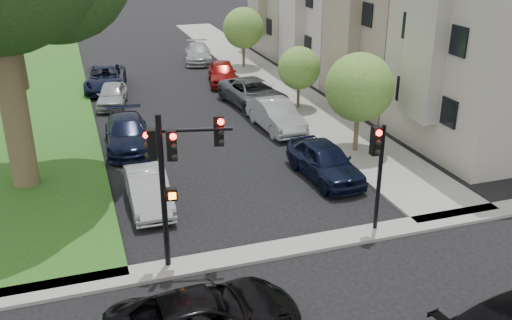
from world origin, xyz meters
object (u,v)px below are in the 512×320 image
object	(u,v)px
car_parked_0	(325,161)
car_parked_7	(112,95)
car_cross_near	(205,317)
car_parked_6	(127,133)
car_parked_5	(148,190)
car_parked_8	(106,78)
traffic_signal_secondary	(378,159)
small_tree_a	(359,87)
traffic_signal_main	(175,163)
car_parked_1	(276,115)
car_parked_3	(222,73)
car_parked_4	(198,53)
small_tree_b	(299,68)
car_parked_2	(254,93)
small_tree_c	(243,28)

from	to	relation	value
car_parked_0	car_parked_7	bearing A→B (deg)	116.06
car_cross_near	car_parked_6	bearing A→B (deg)	-1.47
car_parked_7	car_parked_0	bearing A→B (deg)	-49.73
car_parked_5	car_parked_8	distance (m)	17.18
traffic_signal_secondary	car_cross_near	size ratio (longest dim) A/B	0.78
small_tree_a	traffic_signal_main	xyz separation A→B (m)	(-9.61, -6.79, 0.34)
car_cross_near	car_parked_7	distance (m)	21.36
small_tree_a	car_parked_8	bearing A→B (deg)	124.40
car_parked_5	car_parked_7	xyz separation A→B (m)	(-0.07, 13.45, -0.01)
car_parked_1	car_parked_3	distance (m)	9.56
car_parked_0	car_parked_4	distance (m)	22.65
car_parked_5	car_parked_8	size ratio (longest dim) A/B	0.77
small_tree_a	traffic_signal_secondary	size ratio (longest dim) A/B	1.20
car_parked_3	car_parked_4	world-z (taller)	car_parked_3
car_cross_near	car_parked_3	distance (m)	25.11
small_tree_b	car_parked_2	world-z (taller)	small_tree_b
car_parked_5	car_parked_1	bearing A→B (deg)	41.78
car_parked_2	car_parked_8	bearing A→B (deg)	133.34
car_parked_0	car_parked_3	size ratio (longest dim) A/B	1.04
small_tree_b	car_parked_6	distance (m)	10.55
car_parked_0	car_parked_6	distance (m)	9.58
car_parked_6	car_parked_0	bearing A→B (deg)	-36.39
car_parked_6	car_cross_near	bearing A→B (deg)	-85.53
car_parked_2	car_parked_3	distance (m)	5.43
small_tree_b	car_parked_1	distance (m)	4.06
small_tree_a	car_parked_1	distance (m)	5.32
small_tree_c	car_parked_8	xyz separation A→B (m)	(-10.05, -2.74, -2.17)
traffic_signal_main	traffic_signal_secondary	distance (m)	6.72
traffic_signal_secondary	car_parked_7	bearing A→B (deg)	111.71
small_tree_a	car_cross_near	bearing A→B (deg)	-132.92
traffic_signal_secondary	car_parked_5	size ratio (longest dim) A/B	0.95
car_cross_near	car_parked_4	xyz separation A→B (m)	(6.96, 30.82, -0.00)
small_tree_b	car_parked_5	world-z (taller)	small_tree_b
car_parked_3	traffic_signal_main	bearing A→B (deg)	-97.70
small_tree_b	car_parked_1	world-z (taller)	small_tree_b
car_parked_2	car_parked_8	distance (m)	10.10
small_tree_c	car_parked_1	xyz separation A→B (m)	(-2.40, -13.29, -2.15)
small_tree_b	small_tree_c	bearing A→B (deg)	90.00
car_parked_4	traffic_signal_secondary	bearing A→B (deg)	-79.23
car_parked_0	car_parked_2	distance (m)	10.51
small_tree_b	car_parked_8	world-z (taller)	small_tree_b
traffic_signal_secondary	car_parked_2	world-z (taller)	traffic_signal_secondary
car_parked_2	car_parked_5	bearing A→B (deg)	-132.82
car_parked_1	car_parked_3	size ratio (longest dim) A/B	1.05
car_parked_3	car_cross_near	bearing A→B (deg)	-95.19
car_parked_6	small_tree_a	bearing A→B (deg)	-17.99
traffic_signal_main	car_parked_8	size ratio (longest dim) A/B	0.94
small_tree_c	traffic_signal_main	size ratio (longest dim) A/B	0.88
car_parked_1	car_parked_5	bearing A→B (deg)	-142.10
small_tree_a	car_parked_1	world-z (taller)	small_tree_a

